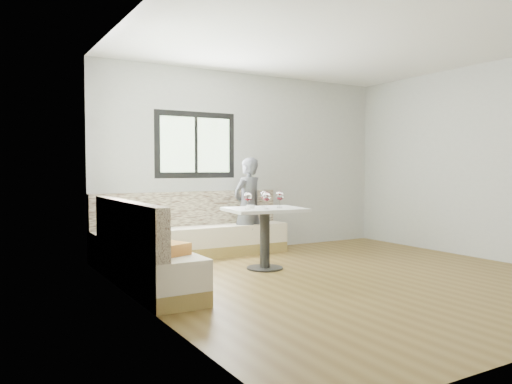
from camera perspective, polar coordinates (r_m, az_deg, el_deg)
room at (r=5.94m, az=9.93°, el=3.79°), size 5.01×5.01×2.81m
banquette at (r=6.58m, az=-9.34°, el=-5.75°), size 2.90×2.80×0.95m
table at (r=6.42m, az=1.02°, el=-3.59°), size 1.04×0.86×0.79m
person at (r=7.59m, az=-0.94°, el=-1.56°), size 0.61×0.49×1.46m
olive_ramekin at (r=6.34m, az=-0.63°, el=-1.68°), size 0.10×0.10×0.04m
wine_glass_a at (r=6.16m, az=-0.93°, el=-0.61°), size 0.10×0.10×0.22m
wine_glass_b at (r=6.20m, az=1.21°, el=-0.59°), size 0.10×0.10×0.22m
wine_glass_c at (r=6.37m, az=2.75°, el=-0.50°), size 0.10×0.10×0.22m
wine_glass_d at (r=6.51m, az=0.92°, el=-0.43°), size 0.10×0.10×0.22m
wine_glass_e at (r=6.59m, az=2.69°, el=-0.40°), size 0.10×0.10×0.22m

